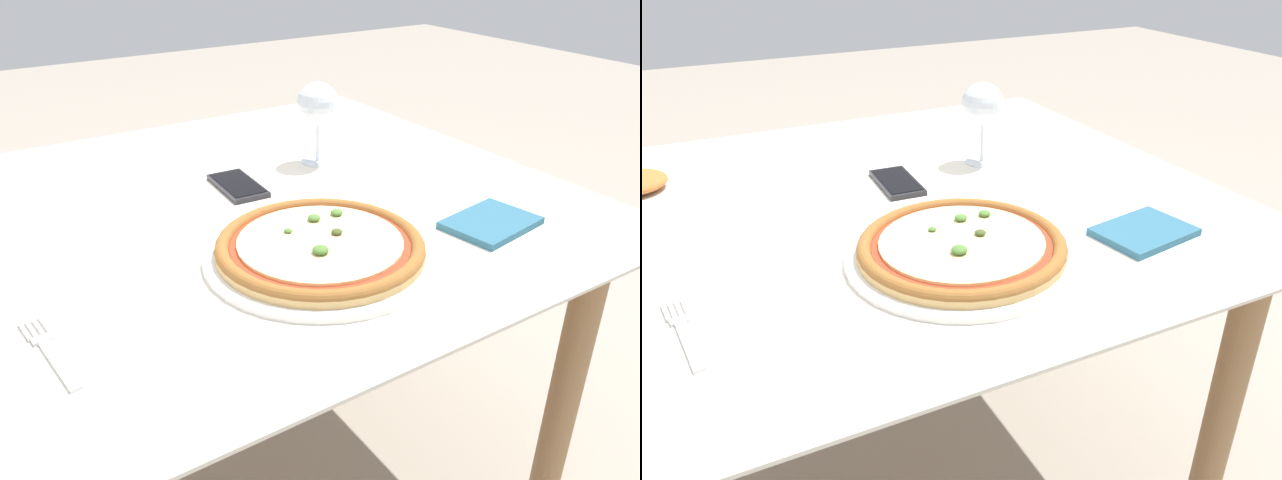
% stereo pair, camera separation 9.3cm
% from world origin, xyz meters
% --- Properties ---
extents(dining_table, '(1.35, 1.04, 0.70)m').
position_xyz_m(dining_table, '(0.00, 0.00, 0.63)').
color(dining_table, '#997047').
rests_on(dining_table, ground_plane).
extents(pizza_plate, '(0.35, 0.35, 0.04)m').
position_xyz_m(pizza_plate, '(0.11, -0.24, 0.72)').
color(pizza_plate, white).
rests_on(pizza_plate, dining_table).
extents(fork, '(0.04, 0.17, 0.00)m').
position_xyz_m(fork, '(-0.28, -0.26, 0.70)').
color(fork, silver).
rests_on(fork, dining_table).
extents(wine_glass_far_left, '(0.08, 0.08, 0.17)m').
position_xyz_m(wine_glass_far_left, '(0.33, 0.10, 0.82)').
color(wine_glass_far_left, silver).
rests_on(wine_glass_far_left, dining_table).
extents(cell_phone, '(0.08, 0.15, 0.01)m').
position_xyz_m(cell_phone, '(0.13, 0.07, 0.71)').
color(cell_phone, '#232328').
rests_on(cell_phone, dining_table).
extents(napkin_folded, '(0.17, 0.13, 0.01)m').
position_xyz_m(napkin_folded, '(0.41, -0.31, 0.71)').
color(napkin_folded, '#2D607A').
rests_on(napkin_folded, dining_table).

